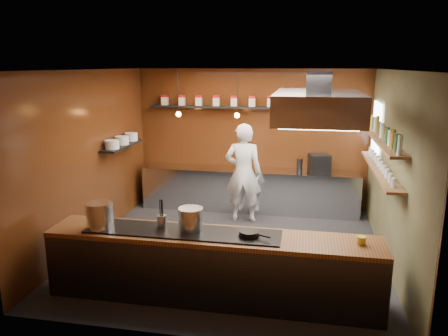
% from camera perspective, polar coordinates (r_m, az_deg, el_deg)
% --- Properties ---
extents(floor, '(5.00, 5.00, 0.00)m').
position_cam_1_polar(floor, '(7.57, 1.07, -10.64)').
color(floor, black).
rests_on(floor, ground).
extents(back_wall, '(5.00, 0.00, 5.00)m').
position_cam_1_polar(back_wall, '(9.52, 3.63, 3.79)').
color(back_wall, '#3C1A0A').
rests_on(back_wall, ground).
extents(left_wall, '(0.00, 5.00, 5.00)m').
position_cam_1_polar(left_wall, '(7.89, -17.08, 1.22)').
color(left_wall, '#3C1A0A').
rests_on(left_wall, ground).
extents(right_wall, '(0.00, 5.00, 5.00)m').
position_cam_1_polar(right_wall, '(7.13, 21.35, -0.36)').
color(right_wall, '#484728').
rests_on(right_wall, ground).
extents(ceiling, '(5.00, 5.00, 0.00)m').
position_cam_1_polar(ceiling, '(6.92, 1.18, 12.71)').
color(ceiling, silver).
rests_on(ceiling, back_wall).
extents(window_pane, '(0.00, 1.00, 1.00)m').
position_cam_1_polar(window_pane, '(8.70, 19.27, 4.82)').
color(window_pane, white).
rests_on(window_pane, right_wall).
extents(prep_counter, '(4.60, 0.65, 0.90)m').
position_cam_1_polar(prep_counter, '(9.44, 3.29, -2.84)').
color(prep_counter, silver).
rests_on(prep_counter, floor).
extents(pass_counter, '(4.40, 0.72, 0.94)m').
position_cam_1_polar(pass_counter, '(5.95, -1.60, -12.70)').
color(pass_counter, '#38383D').
rests_on(pass_counter, floor).
extents(tin_shelf, '(2.60, 0.26, 0.04)m').
position_cam_1_polar(tin_shelf, '(9.45, -1.89, 8.01)').
color(tin_shelf, black).
rests_on(tin_shelf, back_wall).
extents(plate_shelf, '(0.30, 1.40, 0.04)m').
position_cam_1_polar(plate_shelf, '(8.70, -13.15, 2.88)').
color(plate_shelf, black).
rests_on(plate_shelf, left_wall).
extents(bottle_shelf_upper, '(0.26, 2.80, 0.04)m').
position_cam_1_polar(bottle_shelf_upper, '(7.31, 19.98, 3.44)').
color(bottle_shelf_upper, brown).
rests_on(bottle_shelf_upper, right_wall).
extents(bottle_shelf_lower, '(0.26, 2.80, 0.04)m').
position_cam_1_polar(bottle_shelf_lower, '(7.40, 19.69, -0.15)').
color(bottle_shelf_lower, brown).
rests_on(bottle_shelf_lower, right_wall).
extents(extractor_hood, '(1.20, 2.00, 0.72)m').
position_cam_1_polar(extractor_hood, '(6.45, 12.13, 7.96)').
color(extractor_hood, '#38383D').
rests_on(extractor_hood, ceiling).
extents(pendant_left, '(0.10, 0.10, 0.95)m').
position_cam_1_polar(pendant_left, '(8.94, -5.97, 7.33)').
color(pendant_left, black).
rests_on(pendant_left, ceiling).
extents(pendant_right, '(0.10, 0.10, 0.95)m').
position_cam_1_polar(pendant_right, '(8.68, 1.71, 7.22)').
color(pendant_right, black).
rests_on(pendant_right, ceiling).
extents(storage_tins, '(2.43, 0.13, 0.22)m').
position_cam_1_polar(storage_tins, '(9.40, -0.99, 8.80)').
color(storage_tins, beige).
rests_on(storage_tins, tin_shelf).
extents(plate_stacks, '(0.26, 1.16, 0.16)m').
position_cam_1_polar(plate_stacks, '(8.68, -13.18, 3.53)').
color(plate_stacks, silver).
rests_on(plate_stacks, plate_shelf).
extents(bottles, '(0.06, 2.66, 0.24)m').
position_cam_1_polar(bottles, '(7.29, 20.07, 4.52)').
color(bottles, silver).
rests_on(bottles, bottle_shelf_upper).
extents(wine_glasses, '(0.07, 2.37, 0.13)m').
position_cam_1_polar(wine_glasses, '(7.38, 19.74, 0.49)').
color(wine_glasses, silver).
rests_on(wine_glasses, bottle_shelf_lower).
extents(stockpot_large, '(0.40, 0.40, 0.35)m').
position_cam_1_polar(stockpot_large, '(6.10, -15.90, -5.94)').
color(stockpot_large, silver).
rests_on(stockpot_large, pass_counter).
extents(stockpot_small, '(0.39, 0.39, 0.31)m').
position_cam_1_polar(stockpot_small, '(5.81, -4.35, -6.67)').
color(stockpot_small, '#B7B9BE').
rests_on(stockpot_small, pass_counter).
extents(utensil_crock, '(0.17, 0.17, 0.18)m').
position_cam_1_polar(utensil_crock, '(5.94, -8.15, -6.95)').
color(utensil_crock, silver).
rests_on(utensil_crock, pass_counter).
extents(frying_pan, '(0.42, 0.27, 0.07)m').
position_cam_1_polar(frying_pan, '(5.65, 3.33, -8.55)').
color(frying_pan, black).
rests_on(frying_pan, pass_counter).
extents(butter_jar, '(0.14, 0.14, 0.10)m').
position_cam_1_polar(butter_jar, '(5.70, 17.51, -9.01)').
color(butter_jar, gold).
rests_on(butter_jar, pass_counter).
extents(espresso_machine, '(0.48, 0.46, 0.39)m').
position_cam_1_polar(espresso_machine, '(9.17, 12.35, 0.55)').
color(espresso_machine, black).
rests_on(espresso_machine, prep_counter).
extents(chef, '(0.73, 0.49, 1.98)m').
position_cam_1_polar(chef, '(8.64, 2.55, -0.65)').
color(chef, white).
rests_on(chef, floor).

